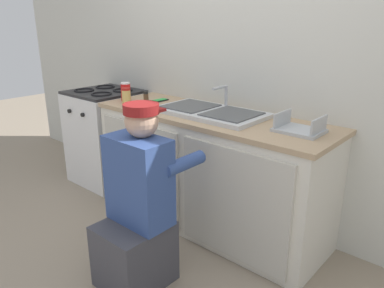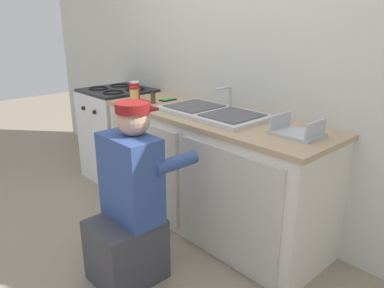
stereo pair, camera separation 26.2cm
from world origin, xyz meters
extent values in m
plane|color=gray|center=(0.00, 0.00, 0.00)|extent=(12.00, 12.00, 0.00)
cube|color=silver|center=(0.00, 0.65, 1.25)|extent=(6.00, 0.10, 2.50)
cube|color=silver|center=(0.00, 0.30, 0.43)|extent=(1.83, 0.60, 0.85)
cube|color=beige|center=(-0.44, -0.01, 0.43)|extent=(0.80, 0.02, 0.75)
cube|color=beige|center=(0.44, -0.01, 0.43)|extent=(0.80, 0.02, 0.75)
cube|color=tan|center=(0.00, 0.30, 0.87)|extent=(1.87, 0.62, 0.03)
cube|color=silver|center=(0.00, 0.30, 0.90)|extent=(0.80, 0.44, 0.03)
cube|color=#4C4F51|center=(-0.19, 0.30, 0.92)|extent=(0.33, 0.35, 0.01)
cube|color=#4C4F51|center=(0.19, 0.30, 0.92)|extent=(0.33, 0.35, 0.01)
cylinder|color=#B7BABF|center=(0.00, 0.49, 0.97)|extent=(0.02, 0.02, 0.18)
cylinder|color=#B7BABF|center=(0.00, 0.41, 1.06)|extent=(0.02, 0.16, 0.02)
cube|color=white|center=(-1.28, 0.30, 0.44)|extent=(0.60, 0.60, 0.87)
cube|color=#262628|center=(-1.28, 0.30, 0.89)|extent=(0.59, 0.59, 0.02)
torus|color=black|center=(-1.42, 0.18, 0.90)|extent=(0.19, 0.19, 0.02)
torus|color=black|center=(-1.14, 0.18, 0.90)|extent=(0.19, 0.19, 0.02)
torus|color=black|center=(-1.42, 0.42, 0.90)|extent=(0.19, 0.19, 0.02)
torus|color=black|center=(-1.14, 0.42, 0.90)|extent=(0.19, 0.19, 0.02)
cylinder|color=black|center=(-1.39, -0.01, 0.74)|extent=(0.04, 0.02, 0.04)
cylinder|color=black|center=(-1.17, -0.01, 0.74)|extent=(0.04, 0.02, 0.04)
cube|color=#3F3F47|center=(0.11, -0.55, 0.20)|extent=(0.36, 0.40, 0.40)
cube|color=#334C8C|center=(0.11, -0.49, 0.66)|extent=(0.38, 0.22, 0.52)
sphere|color=tan|center=(0.11, -0.45, 1.01)|extent=(0.19, 0.19, 0.19)
cylinder|color=maroon|center=(0.11, -0.45, 1.08)|extent=(0.20, 0.20, 0.06)
cube|color=maroon|center=(0.11, -0.36, 1.06)|extent=(0.13, 0.09, 0.02)
cylinder|color=#334C8C|center=(-0.06, -0.29, 0.75)|extent=(0.08, 0.30, 0.08)
cylinder|color=#334C8C|center=(0.28, -0.29, 0.75)|extent=(0.08, 0.30, 0.08)
cylinder|color=#DBB760|center=(-0.73, 0.13, 0.94)|extent=(0.07, 0.07, 0.11)
cylinder|color=#B21E19|center=(-0.73, 0.13, 1.00)|extent=(0.07, 0.07, 0.02)
cube|color=#B2B7BC|center=(0.69, 0.31, 0.89)|extent=(0.28, 0.22, 0.02)
cube|color=#B2B7BC|center=(0.57, 0.31, 0.94)|extent=(0.01, 0.21, 0.10)
cube|color=#B2B7BC|center=(0.80, 0.31, 0.94)|extent=(0.01, 0.21, 0.10)
cube|color=black|center=(-0.60, 0.38, 0.89)|extent=(0.07, 0.14, 0.01)
cube|color=green|center=(-0.60, 0.38, 0.90)|extent=(0.06, 0.12, 0.00)
cylinder|color=#513823|center=(-0.59, 0.22, 0.93)|extent=(0.04, 0.04, 0.08)
cylinder|color=black|center=(-0.59, 0.22, 0.98)|extent=(0.04, 0.04, 0.02)
cylinder|color=red|center=(-0.83, 0.20, 0.95)|extent=(0.08, 0.08, 0.14)
cylinder|color=white|center=(-0.83, 0.20, 1.03)|extent=(0.08, 0.08, 0.01)
camera|label=1|loc=(1.64, -1.77, 1.55)|focal=35.00mm
camera|label=2|loc=(1.82, -1.59, 1.55)|focal=35.00mm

